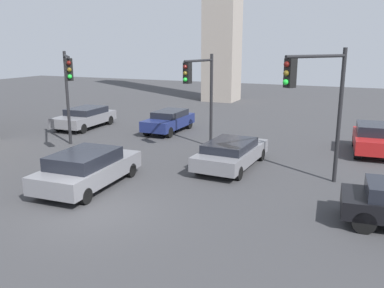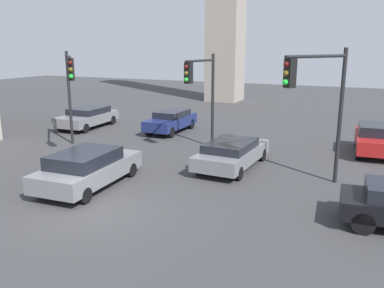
{
  "view_description": "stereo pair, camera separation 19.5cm",
  "coord_description": "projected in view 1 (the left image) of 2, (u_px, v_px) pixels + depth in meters",
  "views": [
    {
      "loc": [
        8.05,
        -10.29,
        5.42
      ],
      "look_at": [
        1.81,
        3.9,
        1.64
      ],
      "focal_mm": 38.08,
      "sensor_mm": 36.0,
      "label": 1
    },
    {
      "loc": [
        8.23,
        -10.21,
        5.42
      ],
      "look_at": [
        1.81,
        3.9,
        1.64
      ],
      "focal_mm": 38.08,
      "sensor_mm": 36.0,
      "label": 2
    }
  ],
  "objects": [
    {
      "name": "traffic_light_3",
      "position": [
        68.0,
        80.0,
        20.26
      ],
      "size": [
        2.96,
        3.15,
        5.1
      ],
      "rotation": [
        0.0,
        0.0,
        -0.82
      ],
      "color": "black",
      "rests_on": "ground_plane"
    },
    {
      "name": "car_2",
      "position": [
        87.0,
        168.0,
        15.82
      ],
      "size": [
        2.36,
        4.84,
        1.45
      ],
      "rotation": [
        0.0,
        0.0,
        1.62
      ],
      "color": "slate",
      "rests_on": "ground_plane"
    },
    {
      "name": "car_0",
      "position": [
        373.0,
        138.0,
        20.75
      ],
      "size": [
        2.09,
        4.19,
        1.5
      ],
      "rotation": [
        0.0,
        0.0,
        -1.5
      ],
      "color": "maroon",
      "rests_on": "ground_plane"
    },
    {
      "name": "car_1",
      "position": [
        231.0,
        153.0,
        18.38
      ],
      "size": [
        2.21,
        4.83,
        1.25
      ],
      "rotation": [
        0.0,
        0.0,
        1.53
      ],
      "color": "slate",
      "rests_on": "ground_plane"
    },
    {
      "name": "traffic_light_1",
      "position": [
        200.0,
        85.0,
        20.52
      ],
      "size": [
        0.62,
        2.66,
        4.98
      ],
      "rotation": [
        0.0,
        0.0,
        -1.73
      ],
      "color": "black",
      "rests_on": "ground_plane"
    },
    {
      "name": "ground_plane",
      "position": [
        96.0,
        212.0,
        13.58
      ],
      "size": [
        94.47,
        94.47,
        0.0
      ],
      "primitive_type": "plane",
      "color": "#38383A"
    },
    {
      "name": "car_3",
      "position": [
        169.0,
        120.0,
        25.91
      ],
      "size": [
        1.8,
        4.35,
        1.36
      ],
      "rotation": [
        0.0,
        0.0,
        -1.56
      ],
      "color": "navy",
      "rests_on": "ground_plane"
    },
    {
      "name": "car_5",
      "position": [
        85.0,
        117.0,
        27.25
      ],
      "size": [
        2.31,
        4.73,
        1.33
      ],
      "rotation": [
        0.0,
        0.0,
        -1.52
      ],
      "color": "slate",
      "rests_on": "ground_plane"
    },
    {
      "name": "traffic_light_2",
      "position": [
        317.0,
        92.0,
        14.94
      ],
      "size": [
        1.87,
        2.75,
        5.33
      ],
      "rotation": [
        0.0,
        0.0,
        -2.15
      ],
      "color": "black",
      "rests_on": "ground_plane"
    }
  ]
}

